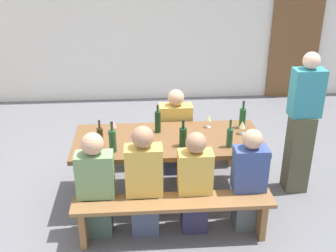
{
  "coord_description": "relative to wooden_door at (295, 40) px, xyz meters",
  "views": [
    {
      "loc": [
        -0.29,
        -4.06,
        2.77
      ],
      "look_at": [
        0.0,
        0.0,
        0.9
      ],
      "focal_mm": 44.48,
      "sensor_mm": 36.0,
      "label": 1
    }
  ],
  "objects": [
    {
      "name": "wine_bottle_3",
      "position": [
        -1.65,
        -2.95,
        -0.18
      ],
      "size": [
        0.07,
        0.07,
        0.32
      ],
      "color": "#194723",
      "rests_on": "tasting_table"
    },
    {
      "name": "wine_bottle_1",
      "position": [
        -2.38,
        -3.36,
        -0.19
      ],
      "size": [
        0.08,
        0.08,
        0.3
      ],
      "color": "#143319",
      "rests_on": "tasting_table"
    },
    {
      "name": "wine_glass_2",
      "position": [
        -1.69,
        -3.12,
        -0.19
      ],
      "size": [
        0.07,
        0.07,
        0.16
      ],
      "color": "silver",
      "rests_on": "tasting_table"
    },
    {
      "name": "wine_glass_4",
      "position": [
        -3.29,
        -3.44,
        -0.19
      ],
      "size": [
        0.07,
        0.07,
        0.16
      ],
      "color": "silver",
      "rests_on": "tasting_table"
    },
    {
      "name": "ground_plane",
      "position": [
        -2.52,
        -3.18,
        -1.05
      ],
      "size": [
        24.0,
        24.0,
        0.0
      ],
      "primitive_type": "plane",
      "color": "slate"
    },
    {
      "name": "wine_glass_1",
      "position": [
        -2.91,
        -3.34,
        -0.18
      ],
      "size": [
        0.08,
        0.08,
        0.16
      ],
      "color": "silver",
      "rests_on": "tasting_table"
    },
    {
      "name": "wine_glass_3",
      "position": [
        -2.04,
        -2.92,
        -0.19
      ],
      "size": [
        0.06,
        0.06,
        0.16
      ],
      "color": "silver",
      "rests_on": "tasting_table"
    },
    {
      "name": "seated_guest_near_3",
      "position": [
        -1.76,
        -3.76,
        -0.52
      ],
      "size": [
        0.33,
        0.24,
        1.1
      ],
      "rotation": [
        0.0,
        0.0,
        1.57
      ],
      "color": "#51595A",
      "rests_on": "ground"
    },
    {
      "name": "wine_bottle_0",
      "position": [
        -1.9,
        -3.42,
        -0.19
      ],
      "size": [
        0.06,
        0.06,
        0.31
      ],
      "color": "#234C2D",
      "rests_on": "tasting_table"
    },
    {
      "name": "wine_bottle_5",
      "position": [
        -3.24,
        -3.31,
        -0.19
      ],
      "size": [
        0.06,
        0.06,
        0.3
      ],
      "color": "#332814",
      "rests_on": "tasting_table"
    },
    {
      "name": "wooden_door",
      "position": [
        0.0,
        0.0,
        0.0
      ],
      "size": [
        0.9,
        0.06,
        2.1
      ],
      "primitive_type": "cube",
      "color": "brown",
      "rests_on": "ground"
    },
    {
      "name": "back_wall",
      "position": [
        -2.52,
        0.14,
        0.55
      ],
      "size": [
        14.0,
        0.2,
        3.2
      ],
      "primitive_type": "cube",
      "color": "silver",
      "rests_on": "ground"
    },
    {
      "name": "standing_host",
      "position": [
        -1.01,
        -3.11,
        -0.24
      ],
      "size": [
        0.34,
        0.24,
        1.67
      ],
      "rotation": [
        0.0,
        0.0,
        3.14
      ],
      "color": "#4C4C36",
      "rests_on": "ground"
    },
    {
      "name": "wine_bottle_2",
      "position": [
        -2.62,
        -3.0,
        -0.17
      ],
      "size": [
        0.07,
        0.07,
        0.33
      ],
      "color": "#143319",
      "rests_on": "tasting_table"
    },
    {
      "name": "seated_guest_far_0",
      "position": [
        -2.39,
        -2.59,
        -0.53
      ],
      "size": [
        0.4,
        0.24,
        1.1
      ],
      "rotation": [
        0.0,
        0.0,
        -1.57
      ],
      "color": "#414767",
      "rests_on": "ground"
    },
    {
      "name": "bench_near",
      "position": [
        -2.52,
        -3.91,
        -0.7
      ],
      "size": [
        1.95,
        0.3,
        0.45
      ],
      "color": "olive",
      "rests_on": "ground"
    },
    {
      "name": "seated_guest_near_0",
      "position": [
        -3.27,
        -3.76,
        -0.51
      ],
      "size": [
        0.36,
        0.24,
        1.12
      ],
      "rotation": [
        0.0,
        0.0,
        1.57
      ],
      "color": "#41564D",
      "rests_on": "ground"
    },
    {
      "name": "seated_guest_near_1",
      "position": [
        -2.8,
        -3.76,
        -0.49
      ],
      "size": [
        0.36,
        0.24,
        1.17
      ],
      "rotation": [
        0.0,
        0.0,
        1.57
      ],
      "color": "#46516F",
      "rests_on": "ground"
    },
    {
      "name": "wine_bottle_4",
      "position": [
        -3.11,
        -3.43,
        -0.18
      ],
      "size": [
        0.08,
        0.08,
        0.33
      ],
      "color": "#234C2D",
      "rests_on": "tasting_table"
    },
    {
      "name": "seated_guest_near_2",
      "position": [
        -2.3,
        -3.76,
        -0.52
      ],
      "size": [
        0.34,
        0.24,
        1.09
      ],
      "rotation": [
        0.0,
        0.0,
        1.57
      ],
      "color": "#2F2B4D",
      "rests_on": "ground"
    },
    {
      "name": "bench_far",
      "position": [
        -2.52,
        -2.44,
        -0.7
      ],
      "size": [
        1.95,
        0.3,
        0.45
      ],
      "color": "olive",
      "rests_on": "ground"
    },
    {
      "name": "wine_glass_0",
      "position": [
        -3.12,
        -3.0,
        -0.19
      ],
      "size": [
        0.08,
        0.08,
        0.16
      ],
      "color": "silver",
      "rests_on": "tasting_table"
    },
    {
      "name": "tasting_table",
      "position": [
        -2.52,
        -3.18,
        -0.37
      ],
      "size": [
        2.05,
        0.88,
        0.75
      ],
      "color": "brown",
      "rests_on": "ground"
    }
  ]
}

